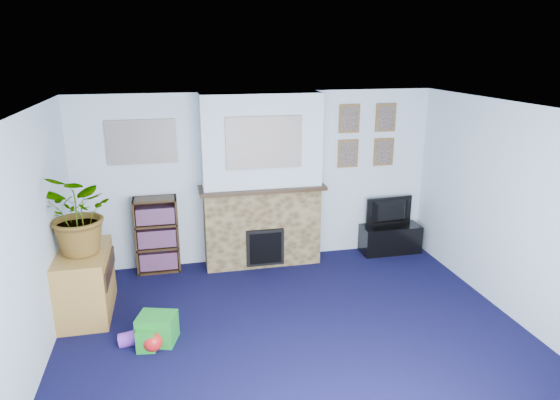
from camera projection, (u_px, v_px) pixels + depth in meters
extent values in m
cube|color=black|center=(298.00, 341.00, 5.26)|extent=(5.00, 4.50, 0.01)
cube|color=white|center=(301.00, 111.00, 4.55)|extent=(5.00, 4.50, 0.01)
cube|color=silver|center=(259.00, 178.00, 7.01)|extent=(5.00, 0.04, 2.40)
cube|color=silver|center=(400.00, 374.00, 2.80)|extent=(5.00, 0.04, 2.40)
cube|color=silver|center=(25.00, 256.00, 4.39)|extent=(0.04, 4.50, 2.40)
cube|color=silver|center=(522.00, 216.00, 5.42)|extent=(0.04, 4.50, 2.40)
cube|color=brown|center=(262.00, 226.00, 7.01)|extent=(1.60, 0.40, 1.10)
cube|color=brown|center=(261.00, 142.00, 6.66)|extent=(1.60, 0.40, 1.30)
cube|color=brown|center=(262.00, 188.00, 6.81)|extent=(1.72, 0.50, 0.05)
cube|color=brown|center=(265.00, 247.00, 6.88)|extent=(0.52, 0.08, 0.52)
cube|color=brown|center=(266.00, 248.00, 6.84)|extent=(0.44, 0.02, 0.44)
cube|color=gray|center=(264.00, 143.00, 6.45)|extent=(1.00, 0.03, 0.68)
cube|color=gray|center=(142.00, 142.00, 6.50)|extent=(0.90, 0.03, 0.58)
cube|color=brown|center=(349.00, 119.00, 7.02)|extent=(0.30, 0.03, 0.40)
cube|color=brown|center=(386.00, 118.00, 7.14)|extent=(0.30, 0.03, 0.40)
cube|color=brown|center=(348.00, 154.00, 7.17)|extent=(0.30, 0.03, 0.40)
cube|color=brown|center=(384.00, 152.00, 7.28)|extent=(0.30, 0.03, 0.40)
cube|color=black|center=(390.00, 238.00, 7.49)|extent=(0.88, 0.37, 0.42)
imported|color=black|center=(391.00, 212.00, 7.39)|extent=(0.73, 0.14, 0.42)
cube|color=black|center=(157.00, 232.00, 6.89)|extent=(0.58, 0.02, 1.05)
cube|color=black|center=(136.00, 236.00, 6.71)|extent=(0.03, 0.28, 1.05)
cube|color=black|center=(178.00, 233.00, 6.82)|extent=(0.03, 0.28, 1.05)
cube|color=black|center=(160.00, 269.00, 6.91)|extent=(0.56, 0.28, 0.03)
cube|color=black|center=(158.00, 247.00, 6.82)|extent=(0.56, 0.28, 0.03)
cube|color=black|center=(156.00, 224.00, 6.72)|extent=(0.56, 0.28, 0.03)
cube|color=black|center=(154.00, 199.00, 6.62)|extent=(0.56, 0.28, 0.03)
cube|color=black|center=(159.00, 259.00, 6.86)|extent=(0.50, 0.22, 0.24)
cube|color=black|center=(157.00, 237.00, 6.76)|extent=(0.50, 0.22, 0.24)
cube|color=black|center=(156.00, 214.00, 6.67)|extent=(0.50, 0.22, 0.22)
cube|color=#AA7C36|center=(86.00, 285.00, 5.71)|extent=(0.55, 0.99, 0.77)
imported|color=#26661E|center=(80.00, 213.00, 5.42)|extent=(1.11, 1.09, 0.93)
cube|color=gold|center=(256.00, 182.00, 6.75)|extent=(0.11, 0.06, 0.15)
cylinder|color=#B2BFC6|center=(279.00, 180.00, 6.81)|extent=(0.05, 0.05, 0.15)
sphere|color=gray|center=(220.00, 184.00, 6.65)|extent=(0.13, 0.13, 0.13)
cylinder|color=#198C26|center=(313.00, 179.00, 6.92)|extent=(0.06, 0.06, 0.11)
cube|color=#198C26|center=(157.00, 329.00, 5.21)|extent=(0.45, 0.40, 0.30)
sphere|color=red|center=(153.00, 343.00, 5.06)|extent=(0.20, 0.20, 0.20)
cube|color=#198C26|center=(147.00, 340.00, 5.08)|extent=(0.22, 0.22, 0.23)
cylinder|color=purple|center=(136.00, 337.00, 5.19)|extent=(0.35, 0.16, 0.20)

